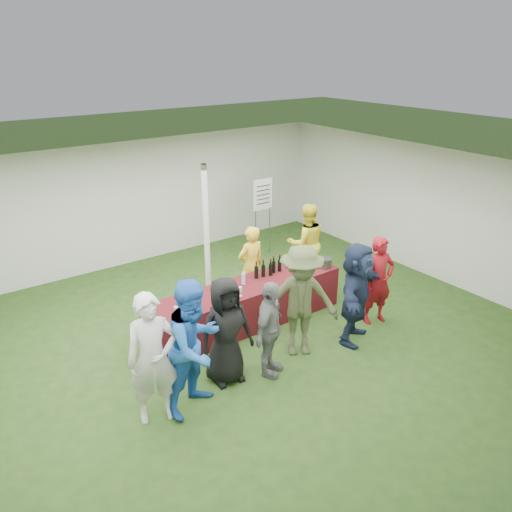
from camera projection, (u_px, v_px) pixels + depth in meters
ground at (221, 343)px, 8.24m from camera, size 60.00×60.00×0.00m
tent at (207, 239)px, 8.87m from camera, size 10.00×10.00×10.00m
serving_table at (247, 305)px, 8.65m from camera, size 3.60×0.80×0.75m
wine_bottles at (269, 268)px, 8.87m from camera, size 0.59×0.13×0.32m
wine_glasses at (208, 300)px, 7.79m from camera, size 1.22×0.09×0.16m
water_bottle at (244, 279)px, 8.52m from camera, size 0.07×0.07×0.23m
bar_towel at (313, 262)px, 9.38m from camera, size 0.25×0.18×0.03m
dump_bucket at (325, 263)px, 9.17m from camera, size 0.25×0.25×0.18m
wine_list_sign at (263, 200)px, 11.20m from camera, size 0.50×0.03×1.80m
staff_pourer at (251, 266)px, 9.21m from camera, size 0.58×0.39×1.54m
staff_back at (306, 243)px, 10.12m from camera, size 0.98×0.89×1.65m
customer_0 at (153, 359)px, 6.26m from camera, size 0.75×0.59×1.81m
customer_1 at (195, 346)px, 6.46m from camera, size 1.10×0.98×1.88m
customer_2 at (226, 331)px, 7.05m from camera, size 0.84×0.59×1.63m
customer_3 at (270, 330)px, 7.20m from camera, size 0.94×0.79×1.50m
customer_4 at (301, 301)px, 7.64m from camera, size 1.36×1.16×1.83m
customer_5 at (356, 293)px, 8.01m from camera, size 1.64×1.22×1.72m
customer_6 at (378, 281)px, 8.59m from camera, size 0.64×0.49×1.58m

